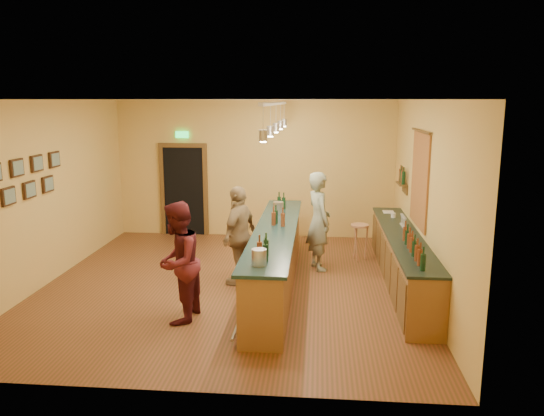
# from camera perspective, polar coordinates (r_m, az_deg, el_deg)

# --- Properties ---
(floor) EXTENTS (7.00, 7.00, 0.00)m
(floor) POSITION_cam_1_polar(r_m,az_deg,el_deg) (9.46, -4.41, -8.23)
(floor) COLOR #563A18
(floor) RESTS_ON ground
(ceiling) EXTENTS (6.50, 7.00, 0.02)m
(ceiling) POSITION_cam_1_polar(r_m,az_deg,el_deg) (8.90, -4.73, 11.55)
(ceiling) COLOR silver
(ceiling) RESTS_ON wall_back
(wall_back) EXTENTS (6.50, 0.02, 3.20)m
(wall_back) POSITION_cam_1_polar(r_m,az_deg,el_deg) (12.47, -1.88, 4.20)
(wall_back) COLOR #E1AE54
(wall_back) RESTS_ON floor
(wall_front) EXTENTS (6.50, 0.02, 3.20)m
(wall_front) POSITION_cam_1_polar(r_m,az_deg,el_deg) (5.71, -10.43, -4.86)
(wall_front) COLOR #E1AE54
(wall_front) RESTS_ON floor
(wall_left) EXTENTS (0.02, 7.00, 3.20)m
(wall_left) POSITION_cam_1_polar(r_m,az_deg,el_deg) (10.11, -23.06, 1.54)
(wall_left) COLOR #E1AE54
(wall_left) RESTS_ON floor
(wall_right) EXTENTS (0.02, 7.00, 3.20)m
(wall_right) POSITION_cam_1_polar(r_m,az_deg,el_deg) (9.09, 16.09, 0.99)
(wall_right) COLOR #E1AE54
(wall_right) RESTS_ON floor
(doorway) EXTENTS (1.15, 0.09, 2.48)m
(doorway) POSITION_cam_1_polar(r_m,az_deg,el_deg) (12.83, -9.44, 2.11)
(doorway) COLOR black
(doorway) RESTS_ON wall_back
(tapestry) EXTENTS (0.03, 1.40, 1.60)m
(tapestry) POSITION_cam_1_polar(r_m,az_deg,el_deg) (9.43, 15.61, 2.93)
(tapestry) COLOR maroon
(tapestry) RESTS_ON wall_right
(bottle_shelf) EXTENTS (0.17, 0.55, 0.54)m
(bottle_shelf) POSITION_cam_1_polar(r_m,az_deg,el_deg) (10.91, 13.85, 3.16)
(bottle_shelf) COLOR #523918
(bottle_shelf) RESTS_ON wall_right
(picture_grid) EXTENTS (0.06, 2.20, 0.70)m
(picture_grid) POSITION_cam_1_polar(r_m,az_deg,el_deg) (9.39, -25.14, 2.84)
(picture_grid) COLOR #382111
(picture_grid) RESTS_ON wall_left
(back_counter) EXTENTS (0.60, 4.55, 1.27)m
(back_counter) POSITION_cam_1_polar(r_m,az_deg,el_deg) (9.47, 13.84, -5.42)
(back_counter) COLOR brown
(back_counter) RESTS_ON floor
(tasting_bar) EXTENTS (0.74, 5.10, 1.38)m
(tasting_bar) POSITION_cam_1_polar(r_m,az_deg,el_deg) (9.17, 0.40, -4.84)
(tasting_bar) COLOR brown
(tasting_bar) RESTS_ON floor
(pendant_track) EXTENTS (0.11, 4.60, 0.50)m
(pendant_track) POSITION_cam_1_polar(r_m,az_deg,el_deg) (8.80, 0.43, 10.17)
(pendant_track) COLOR silver
(pendant_track) RESTS_ON ceiling
(bartender) EXTENTS (0.67, 0.80, 1.88)m
(bartender) POSITION_cam_1_polar(r_m,az_deg,el_deg) (10.09, 5.05, -1.41)
(bartender) COLOR gray
(bartender) RESTS_ON floor
(customer_a) EXTENTS (0.77, 0.94, 1.78)m
(customer_a) POSITION_cam_1_polar(r_m,az_deg,el_deg) (7.82, -10.12, -5.79)
(customer_a) COLOR #59191E
(customer_a) RESTS_ON floor
(customer_b) EXTENTS (0.74, 1.11, 1.75)m
(customer_b) POSITION_cam_1_polar(r_m,az_deg,el_deg) (9.29, -3.52, -2.94)
(customer_b) COLOR #997A51
(customer_b) RESTS_ON floor
(bar_stool) EXTENTS (0.36, 0.36, 0.75)m
(bar_stool) POSITION_cam_1_polar(r_m,az_deg,el_deg) (10.80, 9.42, -2.50)
(bar_stool) COLOR #A37149
(bar_stool) RESTS_ON floor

